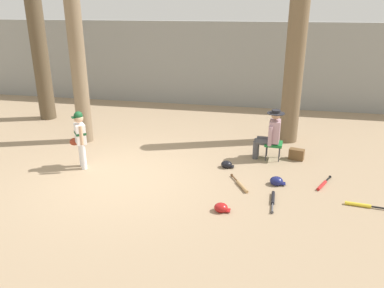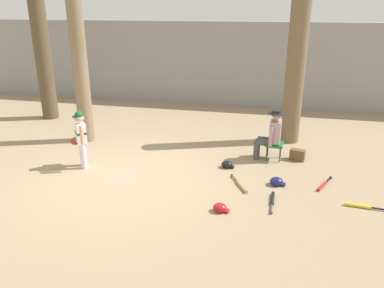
% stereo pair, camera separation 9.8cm
% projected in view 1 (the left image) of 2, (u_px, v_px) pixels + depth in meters
% --- Properties ---
extents(ground_plane, '(60.00, 60.00, 0.00)m').
position_uv_depth(ground_plane, '(122.00, 177.00, 8.03)').
color(ground_plane, '#9E8466').
extents(concrete_back_wall, '(18.00, 0.36, 2.92)m').
position_uv_depth(concrete_back_wall, '(188.00, 63.00, 13.59)').
color(concrete_back_wall, gray).
rests_on(concrete_back_wall, ground).
extents(tree_near_player, '(0.62, 0.62, 5.42)m').
position_uv_depth(tree_near_player, '(77.00, 50.00, 9.37)').
color(tree_near_player, '#7F6B51').
rests_on(tree_near_player, ground).
extents(tree_behind_spectator, '(0.70, 0.70, 4.35)m').
position_uv_depth(tree_behind_spectator, '(294.00, 72.00, 9.58)').
color(tree_behind_spectator, brown).
rests_on(tree_behind_spectator, ground).
extents(young_ballplayer, '(0.53, 0.49, 1.31)m').
position_uv_depth(young_ballplayer, '(80.00, 136.00, 8.28)').
color(young_ballplayer, white).
rests_on(young_ballplayer, ground).
extents(folding_stool, '(0.43, 0.43, 0.41)m').
position_uv_depth(folding_stool, '(273.00, 144.00, 8.87)').
color(folding_stool, '#196B2D').
rests_on(folding_stool, ground).
extents(seated_spectator, '(0.67, 0.54, 1.20)m').
position_uv_depth(seated_spectator, '(270.00, 133.00, 8.80)').
color(seated_spectator, '#47474C').
rests_on(seated_spectator, ground).
extents(handbag_beside_stool, '(0.37, 0.26, 0.26)m').
position_uv_depth(handbag_beside_stool, '(296.00, 154.00, 8.92)').
color(handbag_beside_stool, brown).
rests_on(handbag_beside_stool, ground).
extents(tree_far_left, '(0.77, 0.77, 4.70)m').
position_uv_depth(tree_far_left, '(40.00, 56.00, 11.53)').
color(tree_far_left, brown).
rests_on(tree_far_left, ground).
extents(bat_yellow_trainer, '(0.75, 0.15, 0.07)m').
position_uv_depth(bat_yellow_trainer, '(361.00, 205.00, 6.86)').
color(bat_yellow_trainer, yellow).
rests_on(bat_yellow_trainer, ground).
extents(bat_black_composite, '(0.08, 0.77, 0.07)m').
position_uv_depth(bat_black_composite, '(273.00, 199.00, 7.05)').
color(bat_black_composite, black).
rests_on(bat_black_composite, ground).
extents(bat_red_barrel, '(0.37, 0.68, 0.07)m').
position_uv_depth(bat_red_barrel, '(323.00, 184.00, 7.64)').
color(bat_red_barrel, red).
rests_on(bat_red_barrel, ground).
extents(bat_wood_tan, '(0.43, 0.75, 0.07)m').
position_uv_depth(bat_wood_tan, '(241.00, 185.00, 7.61)').
color(bat_wood_tan, tan).
rests_on(bat_wood_tan, ground).
extents(batting_helmet_navy, '(0.32, 0.24, 0.18)m').
position_uv_depth(batting_helmet_navy, '(277.00, 181.00, 7.68)').
color(batting_helmet_navy, navy).
rests_on(batting_helmet_navy, ground).
extents(batting_helmet_black, '(0.29, 0.22, 0.17)m').
position_uv_depth(batting_helmet_black, '(227.00, 164.00, 8.50)').
color(batting_helmet_black, black).
rests_on(batting_helmet_black, ground).
extents(batting_helmet_red, '(0.29, 0.22, 0.17)m').
position_uv_depth(batting_helmet_red, '(221.00, 208.00, 6.69)').
color(batting_helmet_red, '#A81919').
rests_on(batting_helmet_red, ground).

